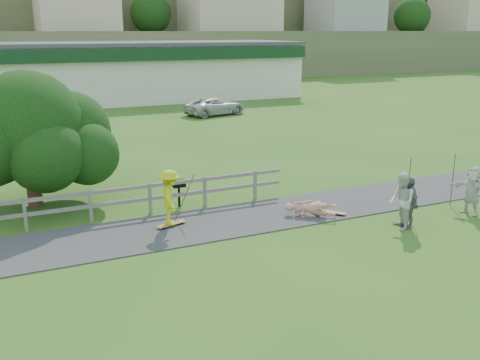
{
  "coord_description": "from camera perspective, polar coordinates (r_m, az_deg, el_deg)",
  "views": [
    {
      "loc": [
        -6.47,
        -13.79,
        6.09
      ],
      "look_at": [
        0.78,
        2.0,
        1.21
      ],
      "focal_mm": 40.0,
      "sensor_mm": 36.0,
      "label": 1
    }
  ],
  "objects": [
    {
      "name": "ground",
      "position": [
        16.41,
        0.43,
        -6.12
      ],
      "size": [
        260.0,
        260.0,
        0.0
      ],
      "primitive_type": "plane",
      "color": "#2F5C1A",
      "rests_on": "ground"
    },
    {
      "name": "path",
      "position": [
        17.68,
        -1.64,
        -4.41
      ],
      "size": [
        34.0,
        3.0,
        0.04
      ],
      "primitive_type": "cube",
      "color": "#343437",
      "rests_on": "ground"
    },
    {
      "name": "fence",
      "position": [
        18.01,
        -17.63,
        -2.43
      ],
      "size": [
        15.05,
        0.1,
        1.1
      ],
      "color": "#645E58",
      "rests_on": "ground"
    },
    {
      "name": "strip_mall",
      "position": [
        49.97,
        -12.76,
        11.27
      ],
      "size": [
        32.5,
        10.75,
        5.1
      ],
      "color": "beige",
      "rests_on": "ground"
    },
    {
      "name": "skater_rider",
      "position": [
        17.07,
        -7.43,
        -2.19
      ],
      "size": [
        0.88,
        1.26,
        1.79
      ],
      "primitive_type": "imported",
      "rotation": [
        0.0,
        0.0,
        1.37
      ],
      "color": "#C8C812",
      "rests_on": "ground"
    },
    {
      "name": "skater_fallen",
      "position": [
        18.15,
        7.48,
        -3.04
      ],
      "size": [
        1.35,
        1.59,
        0.62
      ],
      "primitive_type": "imported",
      "rotation": [
        0.0,
        0.0,
        0.92
      ],
      "color": "tan",
      "rests_on": "ground"
    },
    {
      "name": "spectator_a",
      "position": [
        17.53,
        16.86,
        -2.19
      ],
      "size": [
        0.95,
        1.07,
        1.83
      ],
      "primitive_type": "imported",
      "rotation": [
        0.0,
        0.0,
        4.36
      ],
      "color": "silver",
      "rests_on": "ground"
    },
    {
      "name": "spectator_b",
      "position": [
        17.74,
        17.57,
        -2.31
      ],
      "size": [
        0.64,
        1.05,
        1.67
      ],
      "primitive_type": "imported",
      "rotation": [
        0.0,
        0.0,
        4.46
      ],
      "color": "slate",
      "rests_on": "ground"
    },
    {
      "name": "spectator_d",
      "position": [
        19.81,
        23.52,
        -1.03
      ],
      "size": [
        0.83,
        1.63,
        1.68
      ],
      "primitive_type": "imported",
      "rotation": [
        0.0,
        0.0,
        4.93
      ],
      "color": "silver",
      "rests_on": "ground"
    },
    {
      "name": "car_silver",
      "position": [
        39.28,
        -19.87,
        6.92
      ],
      "size": [
        4.63,
        2.06,
        1.48
      ],
      "primitive_type": "imported",
      "rotation": [
        0.0,
        0.0,
        1.68
      ],
      "color": "#B4B6BC",
      "rests_on": "ground"
    },
    {
      "name": "car_white",
      "position": [
        40.19,
        -2.68,
        7.88
      ],
      "size": [
        5.07,
        3.18,
        1.31
      ],
      "primitive_type": "imported",
      "rotation": [
        0.0,
        0.0,
        1.8
      ],
      "color": "beige",
      "rests_on": "ground"
    },
    {
      "name": "tree",
      "position": [
        20.17,
        -21.45,
        2.52
      ],
      "size": [
        6.18,
        6.18,
        3.76
      ],
      "primitive_type": null,
      "color": "black",
      "rests_on": "ground"
    },
    {
      "name": "bbq",
      "position": [
        19.17,
        -6.53,
        -1.43
      ],
      "size": [
        0.46,
        0.36,
        0.97
      ],
      "primitive_type": null,
      "rotation": [
        0.0,
        0.0,
        -0.04
      ],
      "color": "black",
      "rests_on": "ground"
    },
    {
      "name": "longboard_rider",
      "position": [
        17.35,
        -7.33,
        -4.82
      ],
      "size": [
        1.03,
        0.53,
        0.11
      ],
      "primitive_type": null,
      "rotation": [
        0.0,
        0.0,
        0.3
      ],
      "color": "olive",
      "rests_on": "ground"
    },
    {
      "name": "longboard_fallen",
      "position": [
        18.58,
        9.72,
        -3.52
      ],
      "size": [
        0.82,
        0.89,
        0.11
      ],
      "primitive_type": null,
      "rotation": [
        0.0,
        0.0,
        -0.85
      ],
      "color": "olive",
      "rests_on": "ground"
    },
    {
      "name": "helmet",
      "position": [
        18.79,
        8.46,
        -2.95
      ],
      "size": [
        0.29,
        0.29,
        0.29
      ],
      "primitive_type": "sphere",
      "color": "red",
      "rests_on": "ground"
    },
    {
      "name": "pole_rider",
      "position": [
        17.62,
        -5.96,
        -1.66
      ],
      "size": [
        0.03,
        0.03,
        1.74
      ],
      "primitive_type": "cylinder",
      "color": "brown",
      "rests_on": "ground"
    },
    {
      "name": "pole_spec_left",
      "position": [
        19.03,
        17.49,
        -0.6
      ],
      "size": [
        0.03,
        0.03,
        1.99
      ],
      "primitive_type": "cylinder",
      "color": "brown",
      "rests_on": "ground"
    },
    {
      "name": "pole_spec_right",
      "position": [
        20.46,
        21.75,
        0.01
      ],
      "size": [
        0.03,
        0.03,
        1.92
      ],
      "primitive_type": "cylinder",
      "color": "brown",
      "rests_on": "ground"
    }
  ]
}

